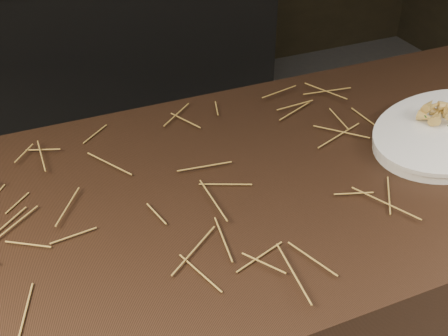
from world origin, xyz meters
The scene contains 2 objects.
back_counter centered at (0.30, 2.18, 0.42)m, with size 1.82×0.62×0.84m.
straw_bedding centered at (0.00, 0.30, 0.91)m, with size 1.40×0.60×0.02m, color #B0823D, non-canonical shape.
Camera 1 is at (-0.08, -0.45, 1.53)m, focal length 45.00 mm.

